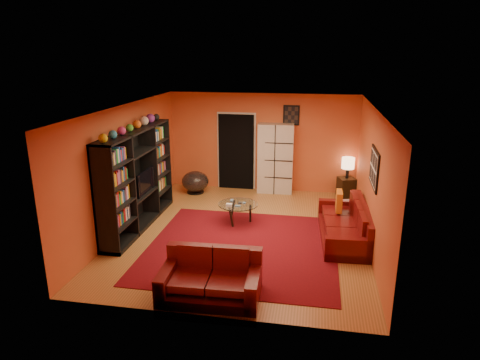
% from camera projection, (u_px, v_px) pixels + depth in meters
% --- Properties ---
extents(floor, '(6.00, 6.00, 0.00)m').
position_uv_depth(floor, '(243.00, 232.00, 8.96)').
color(floor, '#935E2D').
rests_on(floor, ground).
extents(ceiling, '(6.00, 6.00, 0.00)m').
position_uv_depth(ceiling, '(243.00, 108.00, 8.21)').
color(ceiling, white).
rests_on(ceiling, wall_back).
extents(wall_back, '(6.00, 0.00, 6.00)m').
position_uv_depth(wall_back, '(262.00, 142.00, 11.41)').
color(wall_back, '#C6532B').
rests_on(wall_back, floor).
extents(wall_front, '(6.00, 0.00, 6.00)m').
position_uv_depth(wall_front, '(206.00, 233.00, 5.76)').
color(wall_front, '#C6532B').
rests_on(wall_front, floor).
extents(wall_left, '(0.00, 6.00, 6.00)m').
position_uv_depth(wall_left, '(127.00, 167.00, 9.01)').
color(wall_left, '#C6532B').
rests_on(wall_left, floor).
extents(wall_right, '(0.00, 6.00, 6.00)m').
position_uv_depth(wall_right, '(372.00, 179.00, 8.16)').
color(wall_right, '#C6532B').
rests_on(wall_right, floor).
extents(rug, '(3.60, 3.60, 0.01)m').
position_uv_depth(rug, '(242.00, 247.00, 8.28)').
color(rug, '#4F0910').
rests_on(rug, floor).
extents(doorway, '(0.95, 0.10, 2.04)m').
position_uv_depth(doorway, '(236.00, 152.00, 11.57)').
color(doorway, black).
rests_on(doorway, floor).
extents(wall_art_right, '(0.03, 1.00, 0.70)m').
position_uv_depth(wall_art_right, '(374.00, 168.00, 7.80)').
color(wall_art_right, black).
rests_on(wall_art_right, wall_right).
extents(wall_art_back, '(0.42, 0.03, 0.52)m').
position_uv_depth(wall_art_back, '(291.00, 115.00, 11.05)').
color(wall_art_back, black).
rests_on(wall_art_back, wall_back).
extents(entertainment_unit, '(0.45, 3.00, 2.10)m').
position_uv_depth(entertainment_unit, '(137.00, 179.00, 9.04)').
color(entertainment_unit, black).
rests_on(entertainment_unit, floor).
extents(tv, '(0.85, 0.11, 0.49)m').
position_uv_depth(tv, '(142.00, 182.00, 9.15)').
color(tv, black).
rests_on(tv, entertainment_unit).
extents(sofa, '(1.03, 2.26, 0.85)m').
position_uv_depth(sofa, '(348.00, 225.00, 8.60)').
color(sofa, '#4D0A0C').
rests_on(sofa, rug).
extents(loveseat, '(1.56, 0.97, 0.85)m').
position_uv_depth(loveseat, '(211.00, 278.00, 6.62)').
color(loveseat, '#4D0A0C').
rests_on(loveseat, rug).
extents(throw_pillow, '(0.12, 0.42, 0.42)m').
position_uv_depth(throw_pillow, '(339.00, 201.00, 8.97)').
color(throw_pillow, orange).
rests_on(throw_pillow, sofa).
extents(coffee_table, '(0.87, 0.87, 0.44)m').
position_uv_depth(coffee_table, '(238.00, 206.00, 9.35)').
color(coffee_table, silver).
rests_on(coffee_table, floor).
extents(storage_cabinet, '(0.94, 0.44, 1.85)m').
position_uv_depth(storage_cabinet, '(275.00, 159.00, 11.27)').
color(storage_cabinet, beige).
rests_on(storage_cabinet, floor).
extents(bowl_chair, '(0.71, 0.71, 0.58)m').
position_uv_depth(bowl_chair, '(195.00, 182.00, 11.37)').
color(bowl_chair, black).
rests_on(bowl_chair, floor).
extents(side_table, '(0.51, 0.51, 0.50)m').
position_uv_depth(side_table, '(346.00, 187.00, 11.10)').
color(side_table, black).
rests_on(side_table, floor).
extents(table_lamp, '(0.32, 0.32, 0.54)m').
position_uv_depth(table_lamp, '(348.00, 164.00, 10.92)').
color(table_lamp, black).
rests_on(table_lamp, side_table).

